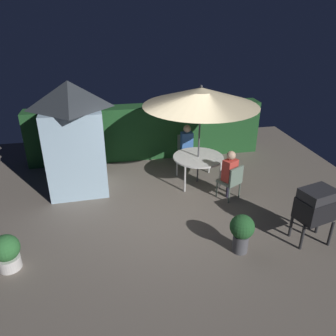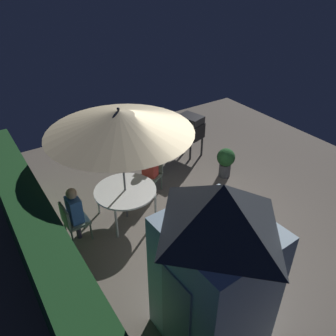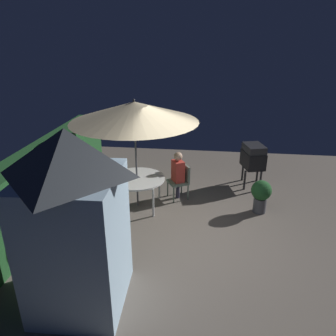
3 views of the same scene
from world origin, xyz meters
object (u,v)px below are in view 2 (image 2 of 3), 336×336
(person_in_red, at_px, (150,165))
(person_in_blue, at_px, (74,208))
(bbq_grill, at_px, (190,127))
(chair_far_side, at_px, (72,220))
(patio_table, at_px, (125,192))
(patio_umbrella, at_px, (119,121))
(potted_plant_by_grill, at_px, (226,160))
(garden_shed, at_px, (215,268))
(chair_near_shed, at_px, (152,172))

(person_in_red, xyz_separation_m, person_in_blue, (-0.57, 2.10, 0.00))
(bbq_grill, distance_m, chair_far_side, 4.48)
(patio_table, distance_m, person_in_red, 1.09)
(patio_umbrella, xyz_separation_m, potted_plant_by_grill, (0.05, -2.97, -1.89))
(potted_plant_by_grill, bearing_deg, person_in_red, 76.43)
(garden_shed, height_order, patio_table, garden_shed)
(bbq_grill, distance_m, chair_near_shed, 2.17)
(patio_table, distance_m, person_in_blue, 1.16)
(patio_umbrella, bearing_deg, person_in_red, -60.57)
(chair_near_shed, bearing_deg, person_in_blue, 105.71)
(chair_near_shed, bearing_deg, patio_umbrella, 119.43)
(person_in_blue, bearing_deg, patio_umbrella, -88.25)
(chair_near_shed, bearing_deg, potted_plant_by_grill, -105.23)
(patio_umbrella, relative_size, chair_near_shed, 3.24)
(chair_far_side, bearing_deg, person_in_red, -75.33)
(patio_table, bearing_deg, bbq_grill, -61.92)
(garden_shed, relative_size, person_in_red, 2.25)
(chair_far_side, height_order, person_in_red, person_in_red)
(person_in_red, bearing_deg, potted_plant_by_grill, -103.57)
(chair_far_side, bearing_deg, potted_plant_by_grill, -88.84)
(person_in_red, relative_size, person_in_blue, 1.00)
(patio_umbrella, xyz_separation_m, chair_far_side, (-0.04, 1.24, -1.85))
(garden_shed, height_order, person_in_red, garden_shed)
(bbq_grill, bearing_deg, person_in_red, 117.43)
(patio_umbrella, relative_size, chair_far_side, 3.24)
(patio_umbrella, distance_m, bbq_grill, 3.65)
(chair_near_shed, height_order, chair_far_side, same)
(potted_plant_by_grill, bearing_deg, patio_table, 90.92)
(potted_plant_by_grill, bearing_deg, garden_shed, 135.21)
(potted_plant_by_grill, bearing_deg, bbq_grill, 1.47)
(patio_table, height_order, person_in_blue, person_in_blue)
(garden_shed, xyz_separation_m, chair_far_side, (3.11, 1.03, -0.92))
(bbq_grill, relative_size, potted_plant_by_grill, 1.48)
(garden_shed, bearing_deg, person_in_blue, 16.90)
(patio_table, height_order, patio_umbrella, patio_umbrella)
(potted_plant_by_grill, height_order, person_in_blue, person_in_blue)
(patio_table, height_order, potted_plant_by_grill, potted_plant_by_grill)
(chair_near_shed, xyz_separation_m, potted_plant_by_grill, (-0.53, -1.95, -0.04))
(bbq_grill, distance_m, person_in_blue, 4.39)
(patio_umbrella, height_order, chair_far_side, patio_umbrella)
(patio_table, distance_m, potted_plant_by_grill, 2.98)
(patio_table, distance_m, patio_umbrella, 1.67)
(bbq_grill, height_order, chair_far_side, bbq_grill)
(patio_table, height_order, person_in_red, person_in_red)
(patio_umbrella, bearing_deg, chair_near_shed, -60.57)
(garden_shed, bearing_deg, patio_table, -3.76)
(bbq_grill, relative_size, person_in_blue, 0.95)
(chair_far_side, xyz_separation_m, potted_plant_by_grill, (0.09, -4.21, -0.04))
(bbq_grill, height_order, potted_plant_by_grill, bbq_grill)
(person_in_blue, bearing_deg, person_in_red, -74.82)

